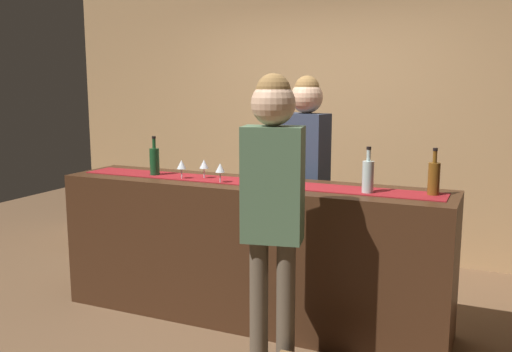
# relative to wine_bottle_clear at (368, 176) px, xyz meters

# --- Properties ---
(ground_plane) EXTENTS (10.00, 10.00, 0.00)m
(ground_plane) POSITION_rel_wine_bottle_clear_xyz_m (-0.86, 0.05, -1.14)
(ground_plane) COLOR brown
(back_wall) EXTENTS (6.00, 0.12, 2.90)m
(back_wall) POSITION_rel_wine_bottle_clear_xyz_m (-0.86, 1.95, 0.31)
(back_wall) COLOR tan
(back_wall) RESTS_ON ground
(bar_counter) EXTENTS (2.86, 0.60, 1.02)m
(bar_counter) POSITION_rel_wine_bottle_clear_xyz_m (-0.86, 0.05, -0.63)
(bar_counter) COLOR #3D2314
(bar_counter) RESTS_ON ground
(counter_runner_cloth) EXTENTS (2.72, 0.28, 0.01)m
(counter_runner_cloth) POSITION_rel_wine_bottle_clear_xyz_m (-0.86, 0.05, -0.11)
(counter_runner_cloth) COLOR maroon
(counter_runner_cloth) RESTS_ON bar_counter
(wine_bottle_clear) EXTENTS (0.07, 0.07, 0.30)m
(wine_bottle_clear) POSITION_rel_wine_bottle_clear_xyz_m (0.00, 0.00, 0.00)
(wine_bottle_clear) COLOR #B2C6C1
(wine_bottle_clear) RESTS_ON bar_counter
(wine_bottle_green) EXTENTS (0.07, 0.07, 0.30)m
(wine_bottle_green) POSITION_rel_wine_bottle_clear_xyz_m (-1.65, 0.03, 0.00)
(wine_bottle_green) COLOR #194723
(wine_bottle_green) RESTS_ON bar_counter
(wine_bottle_amber) EXTENTS (0.07, 0.07, 0.30)m
(wine_bottle_amber) POSITION_rel_wine_bottle_clear_xyz_m (0.39, 0.10, 0.00)
(wine_bottle_amber) COLOR brown
(wine_bottle_amber) RESTS_ON bar_counter
(wine_glass_near_customer) EXTENTS (0.07, 0.07, 0.14)m
(wine_glass_near_customer) POSITION_rel_wine_bottle_clear_xyz_m (-1.04, -0.06, -0.01)
(wine_glass_near_customer) COLOR silver
(wine_glass_near_customer) RESTS_ON bar_counter
(wine_glass_mid_counter) EXTENTS (0.07, 0.07, 0.14)m
(wine_glass_mid_counter) POSITION_rel_wine_bottle_clear_xyz_m (-1.23, 0.06, -0.01)
(wine_glass_mid_counter) COLOR silver
(wine_glass_mid_counter) RESTS_ON bar_counter
(wine_glass_far_end) EXTENTS (0.07, 0.07, 0.14)m
(wine_glass_far_end) POSITION_rel_wine_bottle_clear_xyz_m (-1.37, -0.03, -0.01)
(wine_glass_far_end) COLOR silver
(wine_glass_far_end) RESTS_ON bar_counter
(bartender) EXTENTS (0.38, 0.27, 1.78)m
(bartender) POSITION_rel_wine_bottle_clear_xyz_m (-0.64, 0.63, -0.02)
(bartender) COLOR #26262B
(bartender) RESTS_ON ground
(customer_sipping) EXTENTS (0.37, 0.26, 1.78)m
(customer_sipping) POSITION_rel_wine_bottle_clear_xyz_m (-0.39, -0.64, -0.02)
(customer_sipping) COLOR brown
(customer_sipping) RESTS_ON ground
(potted_plant_tall) EXTENTS (0.52, 0.52, 0.76)m
(potted_plant_tall) POSITION_rel_wine_bottle_clear_xyz_m (-2.96, 0.89, -0.70)
(potted_plant_tall) COLOR brown
(potted_plant_tall) RESTS_ON ground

